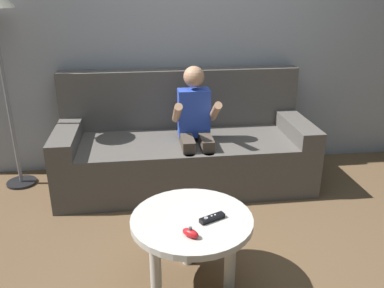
{
  "coord_description": "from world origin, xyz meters",
  "views": [
    {
      "loc": [
        -0.46,
        -1.82,
        1.55
      ],
      "look_at": [
        -0.14,
        0.6,
        0.58
      ],
      "focal_mm": 37.57,
      "sensor_mm": 36.0,
      "label": 1
    }
  ],
  "objects_px": {
    "coffee_table": "(192,228)",
    "nunchuk_red": "(190,233)",
    "game_remote_black_near_edge": "(212,218)",
    "person_seated_on_couch": "(195,124)",
    "couch": "(184,147)"
  },
  "relations": [
    {
      "from": "couch",
      "to": "nunchuk_red",
      "type": "relative_size",
      "value": 21.13
    },
    {
      "from": "coffee_table",
      "to": "nunchuk_red",
      "type": "xyz_separation_m",
      "value": [
        -0.03,
        -0.17,
        0.09
      ]
    },
    {
      "from": "couch",
      "to": "person_seated_on_couch",
      "type": "relative_size",
      "value": 2.03
    },
    {
      "from": "game_remote_black_near_edge",
      "to": "nunchuk_red",
      "type": "distance_m",
      "value": 0.18
    },
    {
      "from": "nunchuk_red",
      "to": "game_remote_black_near_edge",
      "type": "bearing_deg",
      "value": 45.2
    },
    {
      "from": "nunchuk_red",
      "to": "coffee_table",
      "type": "bearing_deg",
      "value": 80.83
    },
    {
      "from": "couch",
      "to": "coffee_table",
      "type": "xyz_separation_m",
      "value": [
        -0.1,
        -1.29,
        0.07
      ]
    },
    {
      "from": "couch",
      "to": "coffee_table",
      "type": "relative_size",
      "value": 3.16
    },
    {
      "from": "couch",
      "to": "person_seated_on_couch",
      "type": "height_order",
      "value": "person_seated_on_couch"
    },
    {
      "from": "couch",
      "to": "game_remote_black_near_edge",
      "type": "height_order",
      "value": "couch"
    },
    {
      "from": "couch",
      "to": "coffee_table",
      "type": "height_order",
      "value": "couch"
    },
    {
      "from": "person_seated_on_couch",
      "to": "nunchuk_red",
      "type": "bearing_deg",
      "value": -98.92
    },
    {
      "from": "couch",
      "to": "game_remote_black_near_edge",
      "type": "xyz_separation_m",
      "value": [
        -0.0,
        -1.33,
        0.15
      ]
    },
    {
      "from": "nunchuk_red",
      "to": "person_seated_on_couch",
      "type": "bearing_deg",
      "value": 81.08
    },
    {
      "from": "game_remote_black_near_edge",
      "to": "nunchuk_red",
      "type": "xyz_separation_m",
      "value": [
        -0.13,
        -0.13,
        0.01
      ]
    }
  ]
}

